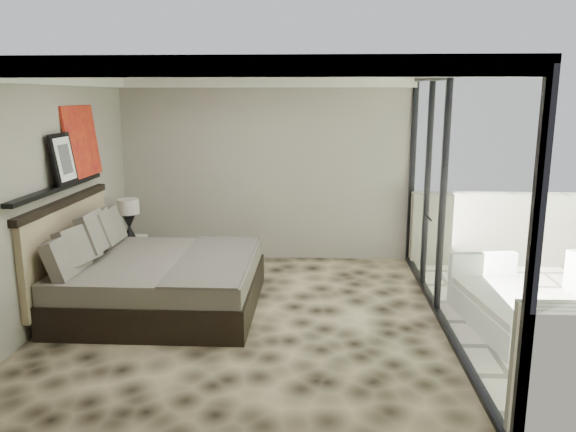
{
  "coord_description": "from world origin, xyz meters",
  "views": [
    {
      "loc": [
        0.81,
        -6.14,
        2.55
      ],
      "look_at": [
        0.46,
        0.4,
        1.14
      ],
      "focal_mm": 35.0,
      "sensor_mm": 36.0,
      "label": 1
    }
  ],
  "objects_px": {
    "nightstand": "(128,257)",
    "lounger": "(508,309)",
    "bed": "(154,278)",
    "table_lamp": "(129,213)"
  },
  "relations": [
    {
      "from": "nightstand",
      "to": "lounger",
      "type": "distance_m",
      "value": 5.21
    },
    {
      "from": "bed",
      "to": "lounger",
      "type": "distance_m",
      "value": 4.14
    },
    {
      "from": "bed",
      "to": "table_lamp",
      "type": "relative_size",
      "value": 4.05
    },
    {
      "from": "nightstand",
      "to": "table_lamp",
      "type": "distance_m",
      "value": 0.65
    },
    {
      "from": "bed",
      "to": "lounger",
      "type": "xyz_separation_m",
      "value": [
        4.12,
        -0.37,
        -0.17
      ]
    },
    {
      "from": "bed",
      "to": "nightstand",
      "type": "bearing_deg",
      "value": 119.99
    },
    {
      "from": "lounger",
      "to": "bed",
      "type": "bearing_deg",
      "value": 166.97
    },
    {
      "from": "bed",
      "to": "lounger",
      "type": "bearing_deg",
      "value": -5.08
    },
    {
      "from": "table_lamp",
      "to": "lounger",
      "type": "distance_m",
      "value": 5.21
    },
    {
      "from": "nightstand",
      "to": "bed",
      "type": "bearing_deg",
      "value": -46.29
    }
  ]
}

